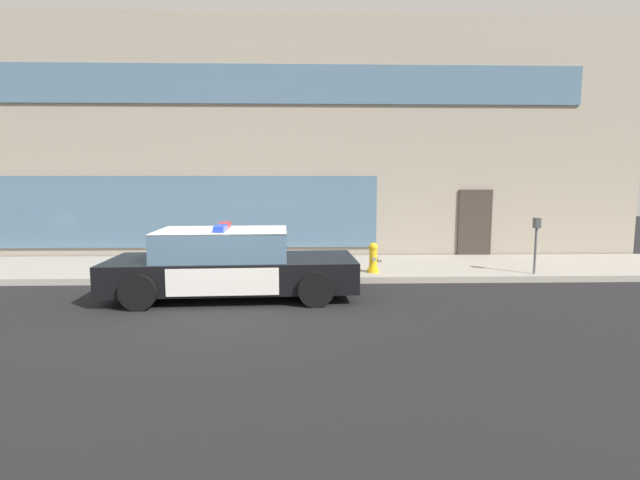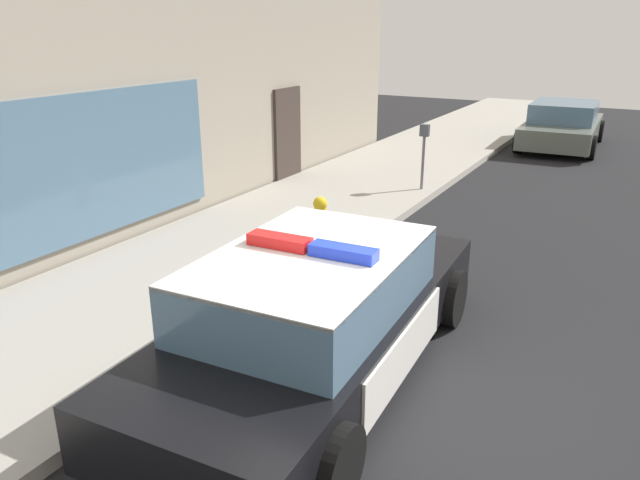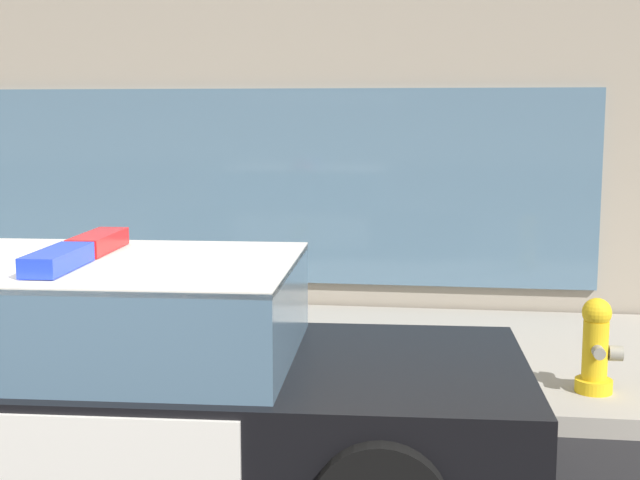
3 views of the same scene
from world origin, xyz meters
The scene contains 6 objects.
ground centered at (0.00, 0.00, 0.00)m, with size 48.00×48.00×0.00m, color black.
sidewalk centered at (0.00, 3.52, 0.07)m, with size 48.00×3.31×0.15m, color #A39E93.
police_cruiser centered at (-0.03, 0.73, 0.68)m, with size 5.00×2.26×1.49m.
fire_hydrant centered at (3.14, 2.46, 0.50)m, with size 0.34×0.39×0.73m.
car_down_street centered at (13.97, 0.49, 0.63)m, with size 4.46×2.19×1.29m.
parking_meter centered at (6.96, 2.17, 1.08)m, with size 0.12×0.18×1.34m.
Camera 2 is at (-4.77, -1.94, 3.41)m, focal length 34.03 mm.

